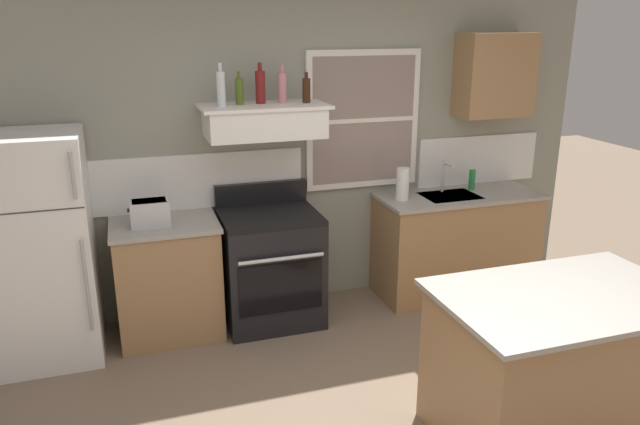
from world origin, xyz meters
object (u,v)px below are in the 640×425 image
bottle_rose_pink (282,87)px  paper_towel_roll (403,184)px  bottle_red_label_wine (260,86)px  bottle_olive_oil_square (239,91)px  bottle_brown_stout (306,90)px  kitchen_island (556,366)px  bottle_clear_tall (221,88)px  dish_soap_bottle (472,180)px  refrigerator (41,249)px  toaster (150,212)px  stove_range (271,266)px

bottle_rose_pink → paper_towel_roll: size_ratio=1.04×
bottle_rose_pink → bottle_red_label_wine: bearing=-179.7°
bottle_olive_oil_square → bottle_brown_stout: (0.51, -0.06, -0.00)m
kitchen_island → bottle_red_label_wine: bearing=120.5°
bottle_red_label_wine → bottle_clear_tall: bearing=-164.0°
bottle_brown_stout → paper_towel_roll: 1.14m
bottle_red_label_wine → dish_soap_bottle: (1.89, -0.01, -0.87)m
dish_soap_bottle → bottle_red_label_wine: bearing=179.7°
refrigerator → toaster: bearing=1.4°
refrigerator → bottle_brown_stout: bottle_brown_stout is taller
stove_range → dish_soap_bottle: 1.96m
toaster → bottle_rose_pink: bearing=8.3°
toaster → bottle_olive_oil_square: bottle_olive_oil_square is taller
toaster → bottle_clear_tall: bottle_clear_tall is taller
refrigerator → toaster: 0.78m
paper_towel_roll → dish_soap_bottle: 0.73m
stove_range → bottle_red_label_wine: size_ratio=3.60×
bottle_olive_oil_square → kitchen_island: bearing=-56.1°
refrigerator → kitchen_island: refrigerator is taller
bottle_clear_tall → bottle_rose_pink: size_ratio=1.12×
refrigerator → bottle_olive_oil_square: 1.81m
refrigerator → kitchen_island: 3.46m
bottle_brown_stout → dish_soap_bottle: bearing=2.0°
bottle_olive_oil_square → kitchen_island: bottle_olive_oil_square is taller
refrigerator → bottle_clear_tall: (1.33, 0.08, 1.06)m
bottle_rose_pink → toaster: bearing=-171.7°
refrigerator → bottle_red_label_wine: bearing=6.0°
bottle_olive_oil_square → paper_towel_roll: 1.55m
bottle_rose_pink → kitchen_island: bearing=-63.1°
stove_range → dish_soap_bottle: bearing=4.2°
bottle_clear_tall → paper_towel_roll: bearing=-0.8°
bottle_clear_tall → bottle_brown_stout: (0.65, 0.02, -0.04)m
refrigerator → bottle_brown_stout: bearing=3.0°
bottle_olive_oil_square → bottle_brown_stout: bottle_olive_oil_square is taller
bottle_brown_stout → bottle_rose_pink: bearing=158.8°
bottle_brown_stout → kitchen_island: 2.59m
dish_soap_bottle → kitchen_island: dish_soap_bottle is taller
bottle_clear_tall → paper_towel_roll: 1.69m
bottle_olive_oil_square → dish_soap_bottle: 2.22m
bottle_clear_tall → bottle_rose_pink: bottle_clear_tall is taller
kitchen_island → refrigerator: bearing=146.4°
bottle_red_label_wine → kitchen_island: 2.79m
bottle_clear_tall → dish_soap_bottle: 2.37m
bottle_clear_tall → paper_towel_roll: (1.47, -0.02, -0.83)m
refrigerator → paper_towel_roll: bearing=1.2°
kitchen_island → dish_soap_bottle: bearing=72.1°
bottle_rose_pink → bottle_brown_stout: bearing=-21.2°
dish_soap_bottle → paper_towel_roll: bearing=-172.2°
bottle_clear_tall → bottle_red_label_wine: 0.32m
bottle_clear_tall → dish_soap_bottle: bearing=2.0°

